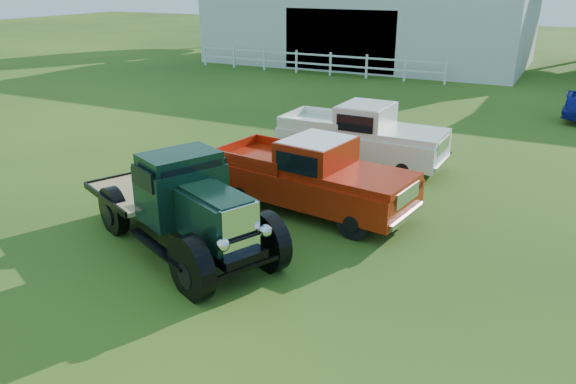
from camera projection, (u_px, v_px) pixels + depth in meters
The scene contains 6 objects.
ground at pixel (248, 266), 10.09m from camera, with size 120.00×120.00×0.00m, color #1C3C13.
shed_left at pixel (371, 14), 33.66m from camera, with size 18.80×10.20×5.60m, color silver, non-canonical shape.
fence_rail at pixel (313, 63), 29.90m from camera, with size 14.20×0.16×1.20m, color white, non-canonical shape.
vintage_flatbed at pixel (180, 200), 10.51m from camera, with size 4.79×1.90×1.90m, color black, non-canonical shape.
red_pickup at pixel (313, 175), 12.19m from camera, with size 4.60×1.77×1.68m, color #A51F09, non-canonical shape.
white_pickup at pixel (362, 136), 15.16m from camera, with size 4.59×1.78×1.69m, color silver, non-canonical shape.
Camera 1 is at (4.76, -7.61, 4.85)m, focal length 35.00 mm.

